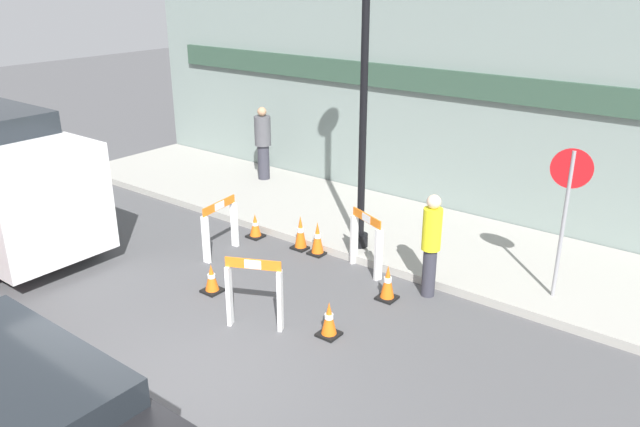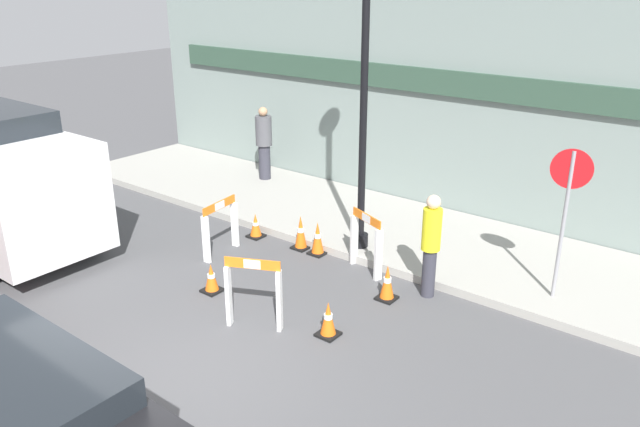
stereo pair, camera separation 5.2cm
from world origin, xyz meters
name	(u,v)px [view 1 (the left image)]	position (x,y,z in m)	size (l,w,h in m)	color
ground_plane	(171,398)	(0.00, 0.00, 0.00)	(60.00, 60.00, 0.00)	#4C4C4F
sidewalk_slab	(418,237)	(0.00, 6.09, 0.07)	(18.00, 3.17, 0.14)	#9E9B93
storefront_facade	(467,87)	(0.00, 7.75, 2.75)	(18.00, 0.22, 5.50)	gray
streetlamp_post	(365,53)	(-0.56, 4.91, 3.63)	(0.44, 0.44, 5.44)	black
stop_sign	(567,200)	(2.90, 5.20, 1.73)	(0.59, 0.16, 2.37)	gray
barricade_0	(366,241)	(-0.06, 4.35, 0.57)	(0.79, 0.42, 1.07)	white
barricade_1	(220,226)	(-2.55, 3.32, 0.56)	(0.26, 0.90, 1.03)	white
barricade_2	(254,291)	(-0.31, 1.84, 0.59)	(0.80, 0.48, 1.10)	white
traffic_cone_0	(300,233)	(-1.56, 4.40, 0.32)	(0.30, 0.30, 0.66)	black
traffic_cone_1	(212,279)	(-1.61, 2.20, 0.23)	(0.30, 0.30, 0.49)	black
traffic_cone_2	(317,239)	(-1.15, 4.40, 0.31)	(0.30, 0.30, 0.63)	black
traffic_cone_3	(329,320)	(0.68, 2.31, 0.26)	(0.30, 0.30, 0.54)	black
traffic_cone_4	(388,283)	(0.77, 3.74, 0.29)	(0.30, 0.30, 0.60)	black
traffic_cone_5	(255,226)	(-2.60, 4.27, 0.23)	(0.30, 0.30, 0.48)	black
person_worker	(431,242)	(1.22, 4.25, 0.94)	(0.38, 0.38, 1.72)	#33333D
person_pedestrian	(263,141)	(-4.70, 6.81, 1.09)	(0.52, 0.52, 1.76)	#33333D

